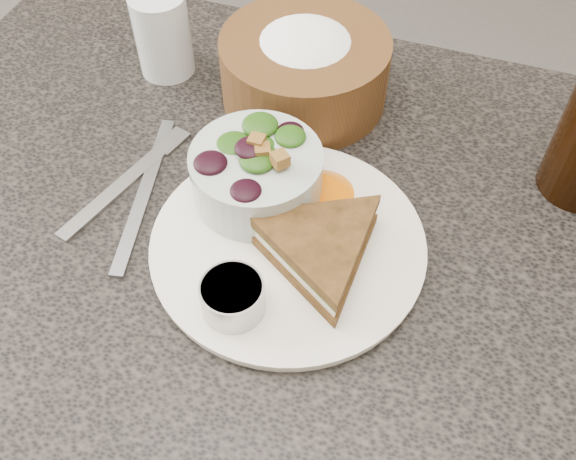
{
  "coord_description": "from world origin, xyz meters",
  "views": [
    {
      "loc": [
        0.13,
        -0.39,
        1.27
      ],
      "look_at": [
        0.0,
        -0.03,
        0.78
      ],
      "focal_mm": 40.0,
      "sensor_mm": 36.0,
      "label": 1
    }
  ],
  "objects_px": {
    "sandwich": "(320,248)",
    "bread_basket": "(305,60)",
    "dressing_ramekin": "(233,297)",
    "salad_bowl": "(256,168)",
    "dinner_plate": "(288,245)",
    "water_glass": "(163,34)",
    "dining_table": "(292,384)"
  },
  "relations": [
    {
      "from": "dining_table",
      "to": "dressing_ramekin",
      "type": "height_order",
      "value": "dressing_ramekin"
    },
    {
      "from": "bread_basket",
      "to": "water_glass",
      "type": "bearing_deg",
      "value": -178.8
    },
    {
      "from": "salad_bowl",
      "to": "bread_basket",
      "type": "bearing_deg",
      "value": 91.97
    },
    {
      "from": "dinner_plate",
      "to": "water_glass",
      "type": "xyz_separation_m",
      "value": [
        -0.24,
        0.22,
        0.05
      ]
    },
    {
      "from": "dinner_plate",
      "to": "salad_bowl",
      "type": "xyz_separation_m",
      "value": [
        -0.05,
        0.05,
        0.04
      ]
    },
    {
      "from": "sandwich",
      "to": "bread_basket",
      "type": "bearing_deg",
      "value": 143.46
    },
    {
      "from": "sandwich",
      "to": "dressing_ramekin",
      "type": "relative_size",
      "value": 2.64
    },
    {
      "from": "dining_table",
      "to": "salad_bowl",
      "type": "bearing_deg",
      "value": 154.4
    },
    {
      "from": "dining_table",
      "to": "dinner_plate",
      "type": "height_order",
      "value": "dinner_plate"
    },
    {
      "from": "bread_basket",
      "to": "water_glass",
      "type": "xyz_separation_m",
      "value": [
        -0.18,
        -0.0,
        -0.0
      ]
    },
    {
      "from": "dining_table",
      "to": "water_glass",
      "type": "bearing_deg",
      "value": 140.44
    },
    {
      "from": "salad_bowl",
      "to": "water_glass",
      "type": "height_order",
      "value": "water_glass"
    },
    {
      "from": "dining_table",
      "to": "sandwich",
      "type": "distance_m",
      "value": 0.41
    },
    {
      "from": "dining_table",
      "to": "dinner_plate",
      "type": "relative_size",
      "value": 3.72
    },
    {
      "from": "salad_bowl",
      "to": "dressing_ramekin",
      "type": "distance_m",
      "value": 0.14
    },
    {
      "from": "salad_bowl",
      "to": "water_glass",
      "type": "relative_size",
      "value": 1.31
    },
    {
      "from": "sandwich",
      "to": "dining_table",
      "type": "bearing_deg",
      "value": 166.83
    },
    {
      "from": "dining_table",
      "to": "dressing_ramekin",
      "type": "distance_m",
      "value": 0.42
    },
    {
      "from": "dressing_ramekin",
      "to": "salad_bowl",
      "type": "bearing_deg",
      "value": 101.73
    },
    {
      "from": "sandwich",
      "to": "bread_basket",
      "type": "relative_size",
      "value": 0.78
    },
    {
      "from": "dinner_plate",
      "to": "sandwich",
      "type": "xyz_separation_m",
      "value": [
        0.04,
        -0.01,
        0.03
      ]
    },
    {
      "from": "sandwich",
      "to": "salad_bowl",
      "type": "bearing_deg",
      "value": 176.57
    },
    {
      "from": "dining_table",
      "to": "water_glass",
      "type": "height_order",
      "value": "water_glass"
    },
    {
      "from": "dining_table",
      "to": "water_glass",
      "type": "xyz_separation_m",
      "value": [
        -0.23,
        0.19,
        0.43
      ]
    },
    {
      "from": "dressing_ramekin",
      "to": "water_glass",
      "type": "xyz_separation_m",
      "value": [
        -0.21,
        0.31,
        0.02
      ]
    },
    {
      "from": "dinner_plate",
      "to": "water_glass",
      "type": "relative_size",
      "value": 2.62
    },
    {
      "from": "dressing_ramekin",
      "to": "dinner_plate",
      "type": "bearing_deg",
      "value": 75.86
    },
    {
      "from": "dining_table",
      "to": "water_glass",
      "type": "relative_size",
      "value": 9.75
    },
    {
      "from": "dinner_plate",
      "to": "dressing_ramekin",
      "type": "height_order",
      "value": "dressing_ramekin"
    },
    {
      "from": "dinner_plate",
      "to": "water_glass",
      "type": "height_order",
      "value": "water_glass"
    },
    {
      "from": "dining_table",
      "to": "sandwich",
      "type": "height_order",
      "value": "sandwich"
    },
    {
      "from": "dressing_ramekin",
      "to": "water_glass",
      "type": "bearing_deg",
      "value": 124.89
    }
  ]
}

